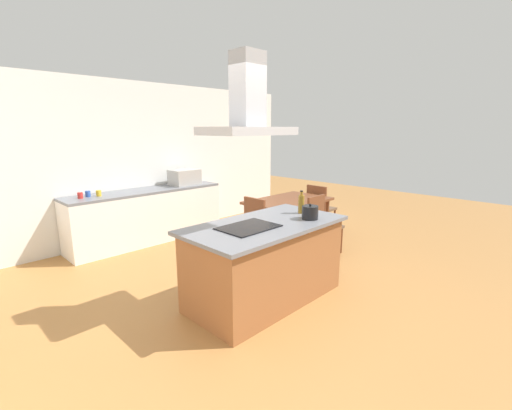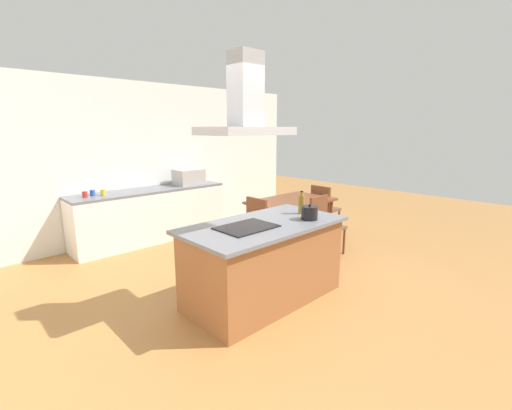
# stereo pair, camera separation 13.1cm
# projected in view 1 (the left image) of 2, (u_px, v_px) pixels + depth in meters

# --- Properties ---
(ground) EXTENTS (16.00, 16.00, 0.00)m
(ground) POSITION_uv_depth(u_px,v_px,m) (190.00, 263.00, 5.02)
(ground) COLOR #AD753D
(wall_back) EXTENTS (7.20, 0.10, 2.70)m
(wall_back) POSITION_uv_depth(u_px,v_px,m) (127.00, 162.00, 5.93)
(wall_back) COLOR white
(wall_back) RESTS_ON ground
(kitchen_island) EXTENTS (1.85, 0.97, 0.90)m
(kitchen_island) POSITION_uv_depth(u_px,v_px,m) (265.00, 261.00, 3.89)
(kitchen_island) COLOR #995B33
(kitchen_island) RESTS_ON ground
(cooktop) EXTENTS (0.60, 0.44, 0.01)m
(cooktop) POSITION_uv_depth(u_px,v_px,m) (248.00, 227.00, 3.62)
(cooktop) COLOR black
(cooktop) RESTS_ON kitchen_island
(tea_kettle) EXTENTS (0.24, 0.19, 0.18)m
(tea_kettle) POSITION_uv_depth(u_px,v_px,m) (310.00, 212.00, 3.95)
(tea_kettle) COLOR black
(tea_kettle) RESTS_ON kitchen_island
(olive_oil_bottle) EXTENTS (0.07, 0.07, 0.28)m
(olive_oil_bottle) POSITION_uv_depth(u_px,v_px,m) (301.00, 204.00, 4.21)
(olive_oil_bottle) COLOR olive
(olive_oil_bottle) RESTS_ON kitchen_island
(back_counter) EXTENTS (2.65, 0.62, 0.90)m
(back_counter) POSITION_uv_depth(u_px,v_px,m) (148.00, 216.00, 5.95)
(back_counter) COLOR white
(back_counter) RESTS_ON ground
(countertop_microwave) EXTENTS (0.50, 0.38, 0.28)m
(countertop_microwave) POSITION_uv_depth(u_px,v_px,m) (185.00, 177.00, 6.37)
(countertop_microwave) COLOR #B2AFAA
(countertop_microwave) RESTS_ON back_counter
(coffee_mug_red) EXTENTS (0.08, 0.08, 0.09)m
(coffee_mug_red) POSITION_uv_depth(u_px,v_px,m) (80.00, 195.00, 5.13)
(coffee_mug_red) COLOR red
(coffee_mug_red) RESTS_ON back_counter
(coffee_mug_blue) EXTENTS (0.08, 0.08, 0.09)m
(coffee_mug_blue) POSITION_uv_depth(u_px,v_px,m) (88.00, 194.00, 5.25)
(coffee_mug_blue) COLOR #2D56B2
(coffee_mug_blue) RESTS_ON back_counter
(coffee_mug_yellow) EXTENTS (0.08, 0.08, 0.09)m
(coffee_mug_yellow) POSITION_uv_depth(u_px,v_px,m) (99.00, 193.00, 5.31)
(coffee_mug_yellow) COLOR gold
(coffee_mug_yellow) RESTS_ON back_counter
(dining_table) EXTENTS (1.40, 0.90, 0.75)m
(dining_table) POSITION_uv_depth(u_px,v_px,m) (288.00, 204.00, 5.82)
(dining_table) COLOR brown
(dining_table) RESTS_ON ground
(chair_at_left_end) EXTENTS (0.42, 0.42, 0.89)m
(chair_at_left_end) POSITION_uv_depth(u_px,v_px,m) (250.00, 224.00, 5.22)
(chair_at_left_end) COLOR brown
(chair_at_left_end) RESTS_ON ground
(chair_facing_island) EXTENTS (0.42, 0.42, 0.89)m
(chair_facing_island) POSITION_uv_depth(u_px,v_px,m) (321.00, 221.00, 5.40)
(chair_facing_island) COLOR brown
(chair_facing_island) RESTS_ON ground
(chair_at_right_end) EXTENTS (0.42, 0.42, 0.89)m
(chair_at_right_end) POSITION_uv_depth(u_px,v_px,m) (319.00, 205.00, 6.49)
(chair_at_right_end) COLOR brown
(chair_at_right_end) RESTS_ON ground
(range_hood) EXTENTS (0.90, 0.55, 0.78)m
(range_hood) POSITION_uv_depth(u_px,v_px,m) (248.00, 109.00, 3.36)
(range_hood) COLOR #ADADB2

